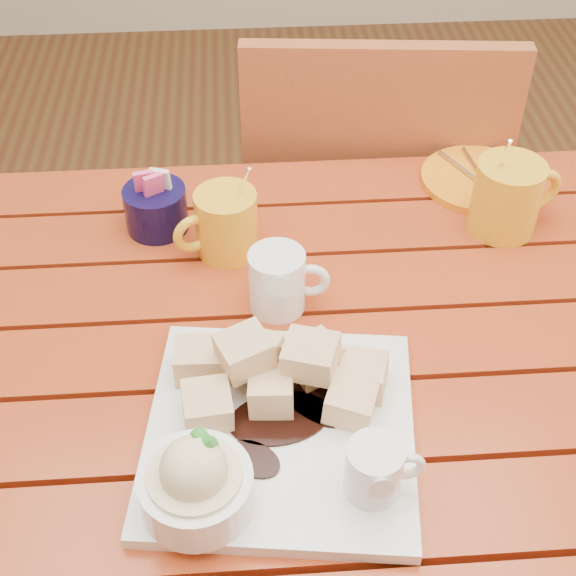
{
  "coord_description": "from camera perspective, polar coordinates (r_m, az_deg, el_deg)",
  "views": [
    {
      "loc": [
        -0.05,
        -0.66,
        1.46
      ],
      "look_at": [
        -0.0,
        0.03,
        0.82
      ],
      "focal_mm": 50.0,
      "sensor_mm": 36.0,
      "label": 1
    }
  ],
  "objects": [
    {
      "name": "table",
      "position": [
        1.05,
        0.28,
        -8.28
      ],
      "size": [
        1.2,
        0.79,
        0.75
      ],
      "color": "maroon",
      "rests_on": "ground"
    },
    {
      "name": "dessert_plate",
      "position": [
        0.85,
        -1.79,
        -10.2
      ],
      "size": [
        0.32,
        0.32,
        0.12
      ],
      "rotation": [
        0.0,
        0.0,
        -0.13
      ],
      "color": "white",
      "rests_on": "table"
    },
    {
      "name": "cream_pitcher",
      "position": [
        0.99,
        -0.65,
        0.57
      ],
      "size": [
        0.1,
        0.09,
        0.09
      ],
      "rotation": [
        0.0,
        0.0,
        -0.1
      ],
      "color": "white",
      "rests_on": "table"
    },
    {
      "name": "coffee_mug_right",
      "position": [
        1.15,
        15.41,
        6.35
      ],
      "size": [
        0.13,
        0.09,
        0.16
      ],
      "rotation": [
        0.0,
        0.0,
        0.28
      ],
      "color": "gold",
      "rests_on": "table"
    },
    {
      "name": "sugar_caddy",
      "position": [
        1.13,
        -9.37,
        5.67
      ],
      "size": [
        0.09,
        0.09,
        0.1
      ],
      "color": "black",
      "rests_on": "table"
    },
    {
      "name": "chair_far",
      "position": [
        1.55,
        5.48,
        5.03
      ],
      "size": [
        0.47,
        0.47,
        0.92
      ],
      "rotation": [
        0.0,
        0.0,
        3.05
      ],
      "color": "brown",
      "rests_on": "ground"
    },
    {
      "name": "orange_saucer",
      "position": [
        1.26,
        13.43,
        7.54
      ],
      "size": [
        0.17,
        0.17,
        0.02
      ],
      "rotation": [
        0.0,
        0.0,
        0.27
      ],
      "color": "orange",
      "rests_on": "table"
    },
    {
      "name": "coffee_mug_left",
      "position": [
        1.07,
        -4.52,
        4.64
      ],
      "size": [
        0.11,
        0.08,
        0.14
      ],
      "rotation": [
        0.0,
        0.0,
        0.42
      ],
      "color": "gold",
      "rests_on": "table"
    }
  ]
}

